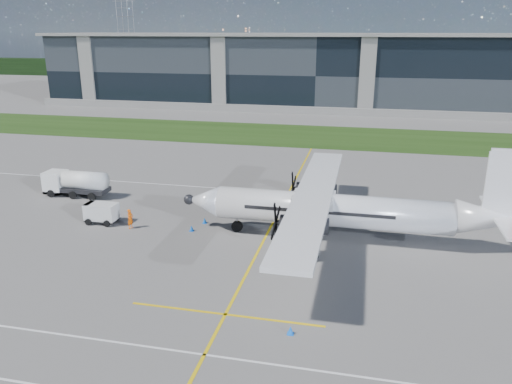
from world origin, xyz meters
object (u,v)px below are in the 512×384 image
at_px(turboprop_aircraft, 345,192).
at_px(baggage_tug, 102,213).
at_px(safety_cone_nose_stbd, 205,220).
at_px(safety_cone_stbdwing, 325,186).
at_px(pylon_west, 126,33).
at_px(safety_cone_portwing, 291,330).
at_px(safety_cone_nose_port, 192,228).
at_px(ground_crew_person, 130,217).
at_px(fuel_tanker_truck, 72,183).

bearing_deg(turboprop_aircraft, baggage_tug, -178.24).
height_order(safety_cone_nose_stbd, safety_cone_stbdwing, same).
bearing_deg(pylon_west, turboprop_aircraft, -58.09).
relative_size(pylon_west, safety_cone_nose_stbd, 60.00).
relative_size(safety_cone_stbdwing, safety_cone_portwing, 1.00).
bearing_deg(safety_cone_nose_port, pylon_west, 118.01).
height_order(turboprop_aircraft, safety_cone_nose_stbd, turboprop_aircraft).
bearing_deg(safety_cone_nose_stbd, ground_crew_person, -157.04).
height_order(baggage_tug, safety_cone_portwing, baggage_tug).
distance_m(ground_crew_person, safety_cone_nose_stbd, 6.40).
height_order(turboprop_aircraft, safety_cone_stbdwing, turboprop_aircraft).
height_order(baggage_tug, safety_cone_nose_port, baggage_tug).
bearing_deg(fuel_tanker_truck, safety_cone_portwing, -37.23).
height_order(baggage_tug, safety_cone_stbdwing, baggage_tug).
bearing_deg(safety_cone_nose_port, safety_cone_portwing, -51.25).
bearing_deg(fuel_tanker_truck, ground_crew_person, -35.21).
bearing_deg(safety_cone_nose_stbd, safety_cone_nose_port, -104.89).
distance_m(safety_cone_nose_stbd, safety_cone_nose_port, 2.02).
bearing_deg(baggage_tug, fuel_tanker_truck, 137.13).
bearing_deg(pylon_west, baggage_tug, -64.63).
bearing_deg(fuel_tanker_truck, safety_cone_nose_stbd, -15.86).
xyz_separation_m(turboprop_aircraft, safety_cone_nose_stbd, (-12.10, 1.21, -3.86)).
xyz_separation_m(baggage_tug, safety_cone_stbdwing, (18.31, 14.45, -0.63)).
bearing_deg(ground_crew_person, safety_cone_stbdwing, -34.15).
bearing_deg(fuel_tanker_truck, safety_cone_stbdwing, 17.97).
bearing_deg(safety_cone_nose_port, ground_crew_person, -174.38).
bearing_deg(safety_cone_stbdwing, pylon_west, 123.76).
distance_m(fuel_tanker_truck, ground_crew_person, 12.03).
relative_size(safety_cone_stbdwing, safety_cone_nose_port, 1.00).
distance_m(pylon_west, fuel_tanker_truck, 151.34).
bearing_deg(safety_cone_portwing, turboprop_aircraft, 81.38).
relative_size(pylon_west, ground_crew_person, 15.29).
distance_m(fuel_tanker_truck, safety_cone_stbdwing, 26.41).
height_order(pylon_west, baggage_tug, pylon_west).
xyz_separation_m(fuel_tanker_truck, baggage_tug, (6.80, -6.31, -0.43)).
bearing_deg(safety_cone_nose_port, safety_cone_nose_stbd, 75.11).
relative_size(fuel_tanker_truck, safety_cone_nose_port, 14.02).
xyz_separation_m(fuel_tanker_truck, safety_cone_stbdwing, (25.11, 8.14, -1.06)).
height_order(fuel_tanker_truck, safety_cone_stbdwing, fuel_tanker_truck).
xyz_separation_m(ground_crew_person, safety_cone_nose_port, (5.34, 0.52, -0.73)).
xyz_separation_m(pylon_west, turboprop_aircraft, (89.23, -143.29, -10.89)).
xyz_separation_m(pylon_west, safety_cone_nose_port, (76.61, -144.03, -14.75)).
bearing_deg(safety_cone_nose_port, fuel_tanker_truck, 157.08).
distance_m(baggage_tug, safety_cone_stbdwing, 23.33).
bearing_deg(pylon_west, safety_cone_portwing, -60.99).
distance_m(safety_cone_portwing, safety_cone_nose_port, 16.81).
bearing_deg(fuel_tanker_truck, baggage_tug, -42.87).
distance_m(baggage_tug, ground_crew_person, 3.10).
distance_m(safety_cone_stbdwing, safety_cone_nose_port, 17.62).
distance_m(pylon_west, safety_cone_nose_port, 163.81).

